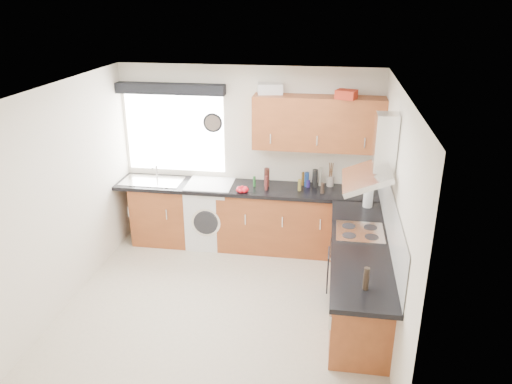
% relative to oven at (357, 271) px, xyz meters
% --- Properties ---
extents(ground_plane, '(3.60, 3.60, 0.00)m').
position_rel_oven_xyz_m(ground_plane, '(-1.50, -0.30, -0.42)').
color(ground_plane, beige).
extents(ceiling, '(3.60, 3.60, 0.02)m').
position_rel_oven_xyz_m(ceiling, '(-1.50, -0.30, 2.08)').
color(ceiling, white).
rests_on(ceiling, wall_back).
extents(wall_back, '(3.60, 0.02, 2.50)m').
position_rel_oven_xyz_m(wall_back, '(-1.50, 1.50, 0.82)').
color(wall_back, silver).
rests_on(wall_back, ground_plane).
extents(wall_front, '(3.60, 0.02, 2.50)m').
position_rel_oven_xyz_m(wall_front, '(-1.50, -2.10, 0.82)').
color(wall_front, silver).
rests_on(wall_front, ground_plane).
extents(wall_left, '(0.02, 3.60, 2.50)m').
position_rel_oven_xyz_m(wall_left, '(-3.30, -0.30, 0.82)').
color(wall_left, silver).
rests_on(wall_left, ground_plane).
extents(wall_right, '(0.02, 3.60, 2.50)m').
position_rel_oven_xyz_m(wall_right, '(0.30, -0.30, 0.82)').
color(wall_right, silver).
rests_on(wall_right, ground_plane).
extents(window, '(1.40, 0.02, 1.10)m').
position_rel_oven_xyz_m(window, '(-2.55, 1.49, 1.12)').
color(window, silver).
rests_on(window, wall_back).
extents(window_blind, '(1.50, 0.18, 0.14)m').
position_rel_oven_xyz_m(window_blind, '(-2.55, 1.40, 1.76)').
color(window_blind, black).
rests_on(window_blind, wall_back).
extents(splashback, '(0.01, 3.00, 0.54)m').
position_rel_oven_xyz_m(splashback, '(0.29, 0.00, 0.75)').
color(splashback, white).
rests_on(splashback, wall_right).
extents(base_cab_back, '(3.00, 0.58, 0.86)m').
position_rel_oven_xyz_m(base_cab_back, '(-1.60, 1.21, 0.01)').
color(base_cab_back, brown).
rests_on(base_cab_back, ground_plane).
extents(base_cab_corner, '(0.60, 0.60, 0.86)m').
position_rel_oven_xyz_m(base_cab_corner, '(0.00, 1.20, 0.01)').
color(base_cab_corner, brown).
rests_on(base_cab_corner, ground_plane).
extents(base_cab_right, '(0.58, 2.10, 0.86)m').
position_rel_oven_xyz_m(base_cab_right, '(0.01, -0.15, 0.01)').
color(base_cab_right, brown).
rests_on(base_cab_right, ground_plane).
extents(worktop_back, '(3.60, 0.62, 0.05)m').
position_rel_oven_xyz_m(worktop_back, '(-1.50, 1.20, 0.46)').
color(worktop_back, black).
rests_on(worktop_back, base_cab_back).
extents(worktop_right, '(0.62, 2.42, 0.05)m').
position_rel_oven_xyz_m(worktop_right, '(0.00, -0.30, 0.46)').
color(worktop_right, black).
rests_on(worktop_right, base_cab_right).
extents(sink, '(0.84, 0.46, 0.10)m').
position_rel_oven_xyz_m(sink, '(-2.83, 1.20, 0.52)').
color(sink, silver).
rests_on(sink, worktop_back).
extents(oven, '(0.56, 0.58, 0.85)m').
position_rel_oven_xyz_m(oven, '(0.00, 0.00, 0.00)').
color(oven, black).
rests_on(oven, ground_plane).
extents(hob_plate, '(0.52, 0.52, 0.01)m').
position_rel_oven_xyz_m(hob_plate, '(0.00, 0.00, 0.49)').
color(hob_plate, silver).
rests_on(hob_plate, worktop_right).
extents(extractor_hood, '(0.52, 0.78, 0.66)m').
position_rel_oven_xyz_m(extractor_hood, '(0.10, -0.00, 1.34)').
color(extractor_hood, silver).
rests_on(extractor_hood, wall_right).
extents(upper_cabinets, '(1.70, 0.35, 0.70)m').
position_rel_oven_xyz_m(upper_cabinets, '(-0.55, 1.32, 1.38)').
color(upper_cabinets, brown).
rests_on(upper_cabinets, wall_back).
extents(washing_machine, '(0.64, 0.62, 0.92)m').
position_rel_oven_xyz_m(washing_machine, '(-2.00, 1.22, 0.04)').
color(washing_machine, silver).
rests_on(washing_machine, ground_plane).
extents(wall_clock, '(0.27, 0.04, 0.27)m').
position_rel_oven_xyz_m(wall_clock, '(-2.00, 1.48, 1.29)').
color(wall_clock, black).
rests_on(wall_clock, wall_back).
extents(casserole, '(0.36, 0.29, 0.13)m').
position_rel_oven_xyz_m(casserole, '(-1.20, 1.42, 1.79)').
color(casserole, silver).
rests_on(casserole, upper_cabinets).
extents(storage_box, '(0.29, 0.27, 0.11)m').
position_rel_oven_xyz_m(storage_box, '(-0.22, 1.22, 1.78)').
color(storage_box, '#9E2614').
rests_on(storage_box, upper_cabinets).
extents(utensil_pot, '(0.10, 0.10, 0.14)m').
position_rel_oven_xyz_m(utensil_pot, '(-0.35, 1.40, 0.55)').
color(utensil_pot, '#A29387').
rests_on(utensil_pot, worktop_back).
extents(kitchen_roll, '(0.13, 0.13, 0.26)m').
position_rel_oven_xyz_m(kitchen_roll, '(0.12, 0.75, 0.61)').
color(kitchen_roll, silver).
rests_on(kitchen_roll, worktop_right).
extents(tomato_cluster, '(0.15, 0.15, 0.07)m').
position_rel_oven_xyz_m(tomato_cluster, '(-1.50, 1.00, 0.52)').
color(tomato_cluster, red).
rests_on(tomato_cluster, worktop_back).
extents(jar_0, '(0.07, 0.07, 0.26)m').
position_rel_oven_xyz_m(jar_0, '(-1.21, 1.26, 0.61)').
color(jar_0, '#391914').
rests_on(jar_0, worktop_back).
extents(jar_1, '(0.05, 0.05, 0.10)m').
position_rel_oven_xyz_m(jar_1, '(-0.65, 1.31, 0.53)').
color(jar_1, navy).
rests_on(jar_1, worktop_back).
extents(jar_2, '(0.07, 0.07, 0.25)m').
position_rel_oven_xyz_m(jar_2, '(-0.56, 1.34, 0.61)').
color(jar_2, black).
rests_on(jar_2, worktop_back).
extents(jar_3, '(0.04, 0.04, 0.16)m').
position_rel_oven_xyz_m(jar_3, '(-0.76, 1.16, 0.56)').
color(jar_3, olive).
rests_on(jar_3, worktop_back).
extents(jar_4, '(0.06, 0.06, 0.20)m').
position_rel_oven_xyz_m(jar_4, '(-0.67, 1.34, 0.59)').
color(jar_4, navy).
rests_on(jar_4, worktop_back).
extents(jar_5, '(0.04, 0.04, 0.19)m').
position_rel_oven_xyz_m(jar_5, '(-0.72, 1.37, 0.58)').
color(jar_5, brown).
rests_on(jar_5, worktop_back).
extents(jar_6, '(0.05, 0.05, 0.15)m').
position_rel_oven_xyz_m(jar_6, '(-0.45, 1.11, 0.56)').
color(jar_6, '#34251C').
rests_on(jar_6, worktop_back).
extents(jar_7, '(0.04, 0.04, 0.14)m').
position_rel_oven_xyz_m(jar_7, '(-1.38, 1.23, 0.56)').
color(jar_7, '#205B25').
rests_on(jar_7, worktop_back).
extents(jar_8, '(0.04, 0.04, 0.20)m').
position_rel_oven_xyz_m(jar_8, '(-1.20, 1.11, 0.58)').
color(jar_8, '#56211F').
rests_on(jar_8, worktop_back).
extents(jar_9, '(0.05, 0.05, 0.26)m').
position_rel_oven_xyz_m(jar_9, '(-0.49, 1.39, 0.61)').
color(jar_9, '#A7A18F').
rests_on(jar_9, worktop_back).
extents(bottle_0, '(0.05, 0.05, 0.22)m').
position_rel_oven_xyz_m(bottle_0, '(0.00, -1.15, 0.59)').
color(bottle_0, black).
rests_on(bottle_0, worktop_right).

